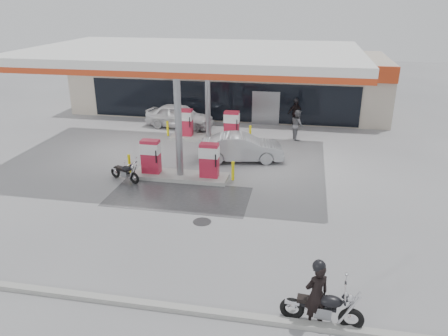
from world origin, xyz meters
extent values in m
plane|color=gray|center=(0.00, 0.00, 0.00)|extent=(90.00, 90.00, 0.00)
cube|color=#4C4C4F|center=(0.50, 0.00, 0.00)|extent=(6.00, 3.00, 0.00)
cylinder|color=#38383A|center=(2.00, -2.00, 0.00)|extent=(0.70, 0.70, 0.01)
cube|color=gray|center=(0.00, -7.00, 0.07)|extent=(28.00, 0.25, 0.15)
cube|color=#ACA190|center=(0.00, 16.00, 2.00)|extent=(22.00, 8.00, 4.00)
cube|color=black|center=(0.00, 11.97, 1.40)|extent=(18.00, 0.10, 2.60)
cube|color=#BB3817|center=(0.00, 11.90, 3.50)|extent=(22.00, 0.25, 1.00)
cube|color=navy|center=(7.00, 11.85, 3.50)|extent=(3.50, 0.12, 0.80)
cube|color=gray|center=(3.00, 11.93, 1.10)|extent=(1.80, 0.14, 2.20)
cube|color=silver|center=(0.00, 5.00, 5.30)|extent=(16.00, 10.00, 0.60)
cube|color=#BB3817|center=(0.00, 0.05, 5.12)|extent=(16.00, 0.12, 0.24)
cube|color=#BB3817|center=(0.00, 9.95, 5.12)|extent=(16.00, 0.12, 0.24)
cylinder|color=gray|center=(0.00, 2.00, 2.59)|extent=(0.32, 0.32, 5.00)
cylinder|color=gray|center=(0.00, 8.00, 2.59)|extent=(0.32, 0.32, 5.00)
cube|color=#9E9E99|center=(0.00, 2.00, 0.09)|extent=(4.50, 1.30, 0.18)
cube|color=#AC1C34|center=(-1.40, 2.00, 0.98)|extent=(0.85, 0.48, 1.60)
cube|color=#AC1C34|center=(1.40, 2.00, 0.98)|extent=(0.85, 0.48, 1.60)
cube|color=silver|center=(-1.40, 2.00, 1.38)|extent=(0.88, 0.52, 0.50)
cube|color=silver|center=(1.40, 2.00, 1.38)|extent=(0.88, 0.52, 0.50)
cylinder|color=yellow|center=(-2.50, 2.00, 0.54)|extent=(0.14, 0.14, 0.90)
cylinder|color=yellow|center=(2.50, 2.00, 0.54)|extent=(0.14, 0.14, 0.90)
cube|color=#9E9E99|center=(0.00, 8.00, 0.09)|extent=(4.50, 1.30, 0.18)
cube|color=#AC1C34|center=(-1.40, 8.00, 0.98)|extent=(0.85, 0.48, 1.60)
cube|color=#AC1C34|center=(1.40, 8.00, 0.98)|extent=(0.85, 0.48, 1.60)
cube|color=silver|center=(-1.40, 8.00, 1.38)|extent=(0.88, 0.52, 0.50)
cube|color=silver|center=(1.40, 8.00, 1.38)|extent=(0.88, 0.52, 0.50)
cylinder|color=yellow|center=(-2.50, 8.00, 0.54)|extent=(0.14, 0.14, 0.90)
cylinder|color=yellow|center=(2.50, 8.00, 0.54)|extent=(0.14, 0.14, 0.90)
torus|color=black|center=(7.06, -6.86, 0.33)|extent=(0.66, 0.21, 0.65)
torus|color=black|center=(5.56, -6.74, 0.33)|extent=(0.66, 0.21, 0.65)
cube|color=gray|center=(6.35, -6.80, 0.41)|extent=(0.46, 0.30, 0.33)
cube|color=black|center=(6.19, -6.79, 0.52)|extent=(0.99, 0.19, 0.09)
ellipsoid|color=black|center=(6.52, -6.82, 0.76)|extent=(0.64, 0.40, 0.30)
cube|color=black|center=(5.97, -6.77, 0.70)|extent=(0.62, 0.31, 0.11)
cylinder|color=silver|center=(6.84, -6.85, 1.09)|extent=(0.11, 0.83, 0.04)
sphere|color=silver|center=(6.97, -6.86, 0.96)|extent=(0.20, 0.20, 0.20)
cylinder|color=silver|center=(5.82, -6.61, 0.30)|extent=(0.98, 0.17, 0.09)
imported|color=black|center=(6.15, -6.79, 0.90)|extent=(0.78, 0.68, 1.80)
torus|color=black|center=(-1.85, 0.94, 0.27)|extent=(0.55, 0.34, 0.55)
torus|color=black|center=(-2.99, 1.45, 0.27)|extent=(0.55, 0.34, 0.55)
cube|color=gray|center=(-2.39, 1.18, 0.35)|extent=(0.42, 0.35, 0.27)
cube|color=black|center=(-2.51, 1.24, 0.44)|extent=(0.78, 0.42, 0.07)
ellipsoid|color=black|center=(-2.26, 1.13, 0.64)|extent=(0.58, 0.47, 0.25)
cube|color=black|center=(-2.68, 1.31, 0.58)|extent=(0.55, 0.40, 0.09)
cylinder|color=silver|center=(-2.01, 1.01, 0.91)|extent=(0.31, 0.64, 0.03)
sphere|color=silver|center=(-1.91, 0.97, 0.80)|extent=(0.16, 0.16, 0.16)
cylinder|color=silver|center=(-2.75, 1.48, 0.25)|extent=(0.78, 0.40, 0.07)
imported|color=silver|center=(-2.40, 10.20, 0.75)|extent=(4.68, 2.55, 1.51)
imported|color=#5C5D62|center=(5.17, 9.00, 0.90)|extent=(0.90, 1.03, 1.80)
imported|color=#ACAFB4|center=(2.48, 4.86, 0.70)|extent=(4.45, 2.29, 1.40)
imported|color=gray|center=(-6.20, 13.65, 0.67)|extent=(4.66, 1.92, 1.35)
imported|color=black|center=(4.95, 11.80, 0.88)|extent=(1.11, 0.86, 1.76)
camera|label=1|loc=(5.54, -16.20, 7.97)|focal=35.00mm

